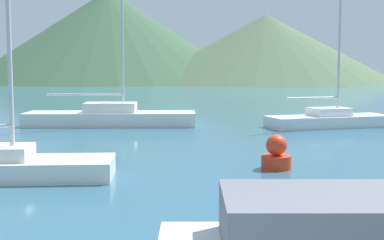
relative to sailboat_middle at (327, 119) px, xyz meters
name	(u,v)px	position (x,y,z in m)	size (l,w,h in m)	color
sailboat_middle	(327,119)	(0.00, 0.00, 0.00)	(6.54, 3.70, 8.86)	white
sailboat_outer	(108,117)	(-10.92, 0.59, 0.05)	(8.57, 2.32, 9.00)	white
buoy_marker	(274,155)	(-4.34, -10.91, 0.01)	(0.88, 0.88, 1.01)	red
hill_central	(107,36)	(-23.01, 79.27, 8.52)	(54.59, 54.59, 17.86)	#38563D
hill_east	(263,49)	(6.81, 73.24, 5.86)	(47.59, 47.59, 12.53)	#4C6647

